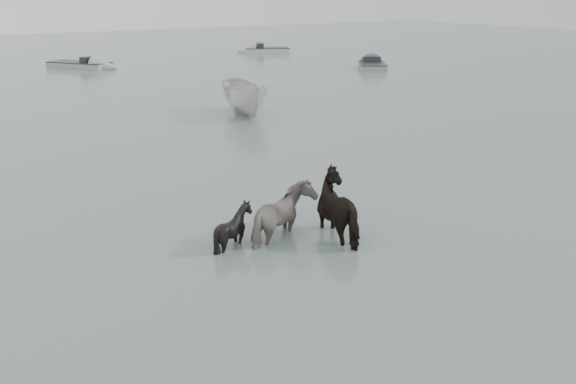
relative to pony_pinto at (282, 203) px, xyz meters
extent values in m
plane|color=#546360|center=(-0.79, -1.70, -0.75)|extent=(140.00, 140.00, 0.00)
imported|color=black|center=(0.00, 0.00, 0.00)|extent=(1.94, 1.52, 1.49)
imported|color=black|center=(1.23, -0.56, 0.08)|extent=(1.74, 1.91, 1.64)
imported|color=black|center=(-1.05, 0.19, -0.19)|extent=(1.22, 1.14, 1.11)
imported|color=beige|center=(6.24, 12.30, 0.02)|extent=(2.43, 4.22, 1.54)
camera|label=1|loc=(-6.81, -10.44, 4.20)|focal=40.00mm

